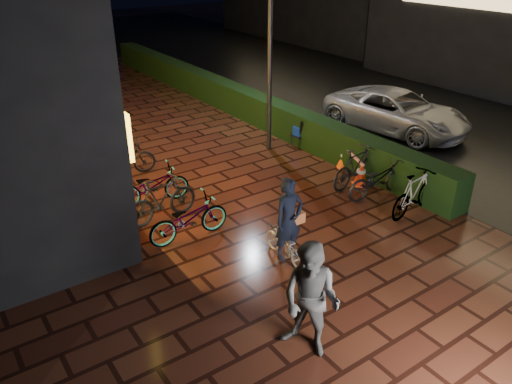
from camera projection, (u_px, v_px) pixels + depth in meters
ground at (295, 222)px, 11.39m from camera, size 80.00×80.00×0.00m
asphalt_road at (393, 103)px, 19.65m from camera, size 11.00×60.00×0.01m
hedge at (230, 97)px, 18.71m from camera, size 0.70×20.00×1.00m
bystander_person at (311, 300)px, 7.42m from camera, size 1.04×1.15×1.93m
van at (397, 111)px, 16.55m from camera, size 3.03×5.15×1.34m
lamp_post_hedge at (270, 53)px, 14.10m from camera, size 0.50×0.18×5.25m
lamp_post_sf at (32, 39)px, 14.46m from camera, size 0.54×0.31×5.81m
cyclist at (287, 231)px, 9.73m from camera, size 0.66×1.28×1.82m
traffic_barrier at (352, 165)px, 13.49m from camera, size 0.87×1.51×0.62m
cart_assembly at (300, 132)px, 15.35m from camera, size 0.53×0.54×0.93m
parked_bikes_storefront at (140, 176)px, 12.46m from camera, size 2.12×6.67×1.06m
parked_bikes_hedge at (381, 179)px, 12.24m from camera, size 1.88×2.57×1.06m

